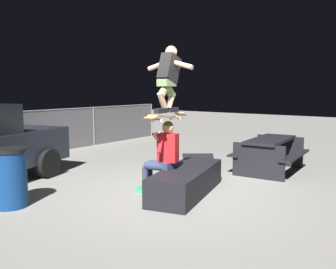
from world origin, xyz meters
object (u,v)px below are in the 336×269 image
(kicker_ramp, at_px, (200,168))
(trash_bin, at_px, (10,178))
(ledge_box_main, at_px, (187,181))
(person_sitting_on_ledge, at_px, (162,154))
(picnic_table_back, at_px, (270,150))
(skateboard, at_px, (167,117))
(skater_airborne, at_px, (168,76))

(kicker_ramp, distance_m, trash_bin, 4.07)
(ledge_box_main, distance_m, person_sitting_on_ledge, 0.65)
(person_sitting_on_ledge, bearing_deg, trash_bin, 143.22)
(ledge_box_main, relative_size, kicker_ramp, 1.46)
(person_sitting_on_ledge, height_order, picnic_table_back, person_sitting_on_ledge)
(skateboard, relative_size, picnic_table_back, 0.58)
(trash_bin, bearing_deg, picnic_table_back, -26.41)
(skateboard, height_order, kicker_ramp, skateboard)
(person_sitting_on_ledge, bearing_deg, skateboard, -118.07)
(ledge_box_main, relative_size, person_sitting_on_ledge, 1.61)
(skateboard, distance_m, picnic_table_back, 3.11)
(person_sitting_on_ledge, distance_m, skater_airborne, 1.36)
(person_sitting_on_ledge, distance_m, kicker_ramp, 2.04)
(kicker_ramp, height_order, picnic_table_back, picnic_table_back)
(trash_bin, bearing_deg, ledge_box_main, -39.97)
(kicker_ramp, bearing_deg, trash_bin, 164.06)
(person_sitting_on_ledge, distance_m, picnic_table_back, 2.95)
(skater_airborne, xyz_separation_m, kicker_ramp, (1.92, 0.52, -2.00))
(skateboard, xyz_separation_m, picnic_table_back, (2.88, -0.74, -0.88))
(skater_airborne, distance_m, kicker_ramp, 2.82)
(ledge_box_main, height_order, skater_airborne, skater_airborne)
(skater_airborne, bearing_deg, kicker_ramp, 15.27)
(kicker_ramp, relative_size, picnic_table_back, 0.81)
(ledge_box_main, relative_size, trash_bin, 2.24)
(person_sitting_on_ledge, relative_size, skateboard, 1.26)
(skater_airborne, xyz_separation_m, trash_bin, (-1.97, 1.64, -1.60))
(ledge_box_main, relative_size, picnic_table_back, 1.18)
(person_sitting_on_ledge, bearing_deg, ledge_box_main, -58.93)
(skateboard, bearing_deg, picnic_table_back, -14.45)
(skateboard, xyz_separation_m, trash_bin, (-1.92, 1.64, -0.91))
(ledge_box_main, distance_m, skater_airborne, 1.86)
(kicker_ramp, bearing_deg, ledge_box_main, -156.09)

